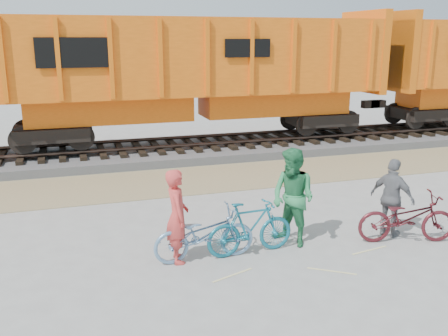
{
  "coord_description": "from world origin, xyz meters",
  "views": [
    {
      "loc": [
        -3.64,
        -8.63,
        4.18
      ],
      "look_at": [
        -0.44,
        1.5,
        1.4
      ],
      "focal_mm": 40.0,
      "sensor_mm": 36.0,
      "label": 1
    }
  ],
  "objects_px": {
    "person_woman": "(392,198)",
    "bicycle_teal": "(250,228)",
    "hopper_car_center": "(196,71)",
    "person_solo": "(177,216)",
    "bicycle_blue": "(204,234)",
    "person_man": "(293,198)",
    "bicycle_maroon": "(407,218)"
  },
  "relations": [
    {
      "from": "bicycle_maroon",
      "to": "person_solo",
      "type": "xyz_separation_m",
      "value": [
        -4.77,
        0.54,
        0.38
      ]
    },
    {
      "from": "bicycle_maroon",
      "to": "person_solo",
      "type": "height_order",
      "value": "person_solo"
    },
    {
      "from": "bicycle_teal",
      "to": "person_woman",
      "type": "height_order",
      "value": "person_woman"
    },
    {
      "from": "bicycle_maroon",
      "to": "bicycle_teal",
      "type": "bearing_deg",
      "value": 98.54
    },
    {
      "from": "bicycle_blue",
      "to": "bicycle_maroon",
      "type": "bearing_deg",
      "value": -96.49
    },
    {
      "from": "bicycle_teal",
      "to": "person_man",
      "type": "relative_size",
      "value": 0.9
    },
    {
      "from": "bicycle_maroon",
      "to": "person_man",
      "type": "bearing_deg",
      "value": 90.88
    },
    {
      "from": "bicycle_teal",
      "to": "bicycle_blue",
      "type": "bearing_deg",
      "value": 84.68
    },
    {
      "from": "bicycle_blue",
      "to": "person_solo",
      "type": "distance_m",
      "value": 0.64
    },
    {
      "from": "person_woman",
      "to": "bicycle_blue",
      "type": "bearing_deg",
      "value": 63.33
    },
    {
      "from": "person_woman",
      "to": "bicycle_teal",
      "type": "bearing_deg",
      "value": 63.55
    },
    {
      "from": "person_man",
      "to": "person_woman",
      "type": "height_order",
      "value": "person_man"
    },
    {
      "from": "hopper_car_center",
      "to": "bicycle_blue",
      "type": "height_order",
      "value": "hopper_car_center"
    },
    {
      "from": "bicycle_blue",
      "to": "person_woman",
      "type": "height_order",
      "value": "person_woman"
    },
    {
      "from": "bicycle_blue",
      "to": "hopper_car_center",
      "type": "bearing_deg",
      "value": -14.27
    },
    {
      "from": "bicycle_blue",
      "to": "person_woman",
      "type": "relative_size",
      "value": 1.16
    },
    {
      "from": "person_solo",
      "to": "bicycle_teal",
      "type": "bearing_deg",
      "value": -90.77
    },
    {
      "from": "hopper_car_center",
      "to": "person_solo",
      "type": "xyz_separation_m",
      "value": [
        -2.67,
        -8.88,
        -2.09
      ]
    },
    {
      "from": "hopper_car_center",
      "to": "person_woman",
      "type": "distance_m",
      "value": 9.49
    },
    {
      "from": "bicycle_blue",
      "to": "bicycle_teal",
      "type": "height_order",
      "value": "bicycle_teal"
    },
    {
      "from": "hopper_car_center",
      "to": "person_solo",
      "type": "height_order",
      "value": "hopper_car_center"
    },
    {
      "from": "bicycle_blue",
      "to": "person_solo",
      "type": "bearing_deg",
      "value": 78.01
    },
    {
      "from": "person_woman",
      "to": "hopper_car_center",
      "type": "bearing_deg",
      "value": -13.7
    },
    {
      "from": "person_man",
      "to": "bicycle_teal",
      "type": "bearing_deg",
      "value": -104.85
    },
    {
      "from": "hopper_car_center",
      "to": "bicycle_maroon",
      "type": "distance_m",
      "value": 9.96
    },
    {
      "from": "person_man",
      "to": "person_woman",
      "type": "distance_m",
      "value": 2.25
    },
    {
      "from": "hopper_car_center",
      "to": "bicycle_teal",
      "type": "relative_size",
      "value": 7.68
    },
    {
      "from": "hopper_car_center",
      "to": "bicycle_blue",
      "type": "bearing_deg",
      "value": -103.6
    },
    {
      "from": "bicycle_teal",
      "to": "person_solo",
      "type": "xyz_separation_m",
      "value": [
        -1.44,
        0.12,
        0.37
      ]
    },
    {
      "from": "bicycle_maroon",
      "to": "person_solo",
      "type": "bearing_deg",
      "value": 99.23
    },
    {
      "from": "bicycle_blue",
      "to": "person_man",
      "type": "xyz_separation_m",
      "value": [
        1.94,
        0.18,
        0.49
      ]
    },
    {
      "from": "bicycle_blue",
      "to": "person_woman",
      "type": "bearing_deg",
      "value": -91.16
    }
  ]
}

